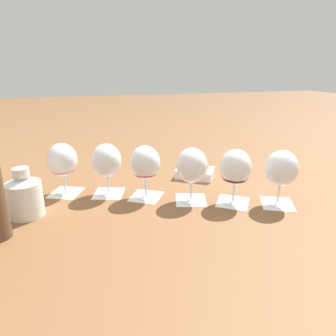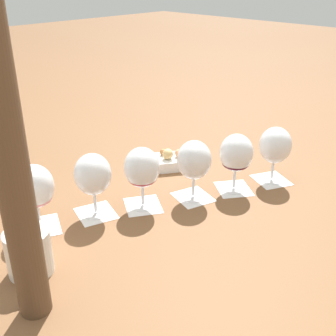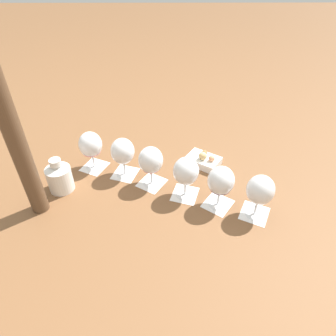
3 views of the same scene
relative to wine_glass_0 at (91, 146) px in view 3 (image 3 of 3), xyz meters
The scene contains 16 objects.
ground_plane 0.38m from the wine_glass_0, 23.35° to the right, with size 8.00×8.00×0.00m, color brown.
tasting_card_0 0.11m from the wine_glass_0, ahead, with size 0.13×0.14×0.00m.
tasting_card_1 0.19m from the wine_glass_0, 19.23° to the right, with size 0.13×0.13×0.00m.
tasting_card_2 0.30m from the wine_glass_0, 23.17° to the right, with size 0.14×0.14×0.00m.
tasting_card_3 0.45m from the wine_glass_0, 24.55° to the right, with size 0.13×0.13×0.00m.
tasting_card_4 0.58m from the wine_glass_0, 24.40° to the right, with size 0.14×0.14×0.00m.
tasting_card_5 0.72m from the wine_glass_0, 23.75° to the right, with size 0.13×0.14×0.00m.
wine_glass_0 is the anchor object (origin of this frame).
wine_glass_1 0.15m from the wine_glass_0, 19.23° to the right, with size 0.10×0.10×0.18m.
wine_glass_2 0.28m from the wine_glass_0, 23.17° to the right, with size 0.10×0.10×0.18m.
wine_glass_3 0.44m from the wine_glass_0, 24.55° to the right, with size 0.10×0.10×0.18m.
wine_glass_4 0.57m from the wine_glass_0, 24.40° to the right, with size 0.10×0.10×0.18m.
wine_glass_5 0.71m from the wine_glass_0, 23.75° to the right, with size 0.10×0.10×0.18m.
ceramic_vase 0.18m from the wine_glass_0, 126.75° to the right, with size 0.10×0.10×0.15m.
snack_dish 0.50m from the wine_glass_0, ahead, with size 0.17×0.16×0.07m.
umbrella_pole 0.39m from the wine_glass_0, 121.78° to the right, with size 0.06×0.06×0.72m.
Camera 3 is at (-0.01, -0.91, 0.83)m, focal length 32.00 mm.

